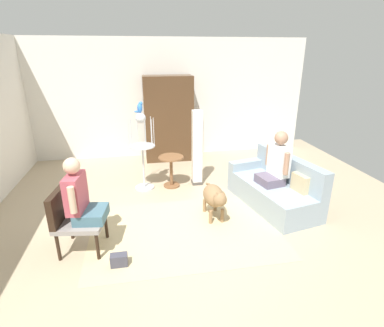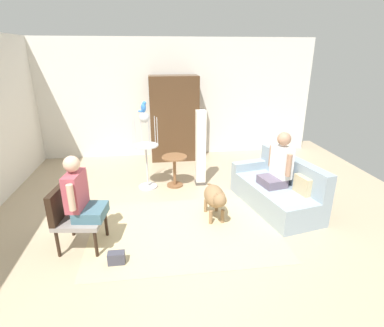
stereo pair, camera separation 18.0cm
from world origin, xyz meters
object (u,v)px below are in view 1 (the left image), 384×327
Objects in this scene: armchair at (72,215)px; column_lamp at (197,149)px; bird_cage_stand at (142,146)px; parrot at (140,107)px; armoire_cabinet at (168,119)px; person_on_armchair at (80,196)px; person_on_couch at (276,163)px; round_end_table at (171,168)px; couch at (275,188)px; handbag at (119,260)px; dog at (214,197)px.

armchair is 0.58× the size of column_lamp.
parrot reaches higher than bird_cage_stand.
armoire_cabinet reaches higher than armchair.
armoire_cabinet reaches higher than person_on_armchair.
person_on_couch is 0.45× the size of armoire_cabinet.
couch is at bearing -32.13° from round_end_table.
couch is 2.83m from handbag.
handbag is (-1.41, -2.26, -0.65)m from column_lamp.
round_end_table is 0.70× the size of dog.
handbag is (0.44, -0.44, -0.69)m from person_on_armchair.
person_on_couch is at bearing 24.76° from handbag.
person_on_armchair is at bearing -113.23° from armoire_cabinet.
person_on_armchair is 0.97× the size of dog.
bird_cage_stand reaches higher than dog.
dog is (0.52, -1.33, -0.00)m from round_end_table.
column_lamp is at bearing 2.24° from bird_cage_stand.
couch is at bearing -60.45° from armoire_cabinet.
person_on_couch is 2.87m from handbag.
bird_cage_stand is (-0.52, -0.01, 0.46)m from round_end_table.
person_on_couch reaches higher than couch.
armchair is at bearing 141.68° from handbag.
column_lamp is (1.03, 0.04, -0.12)m from bird_cage_stand.
bird_cage_stand is at bearing 153.83° from person_on_couch.
parrot is at bearing 154.70° from couch.
parrot is at bearing 65.47° from person_on_armchair.
person_on_couch is at bearing -44.52° from column_lamp.
round_end_table is (-1.63, 1.06, -0.39)m from person_on_couch.
parrot is (0.81, 1.78, 0.79)m from person_on_armchair.
couch is 3.16m from armoire_cabinet.
couch is 1.63m from column_lamp.
column_lamp reaches higher than person_on_armchair.
bird_cage_stand reaches higher than couch.
couch reaches higher than dog.
bird_cage_stand is at bearing 0.00° from parrot.
armoire_cabinet reaches higher than round_end_table.
parrot is at bearing 128.41° from dog.
armoire_cabinet reaches higher than handbag.
person_on_couch is 2.52m from parrot.
parrot is 0.96× the size of handbag.
person_on_couch reaches higher than dog.
dog is 2.06m from parrot.
armchair is 0.85m from handbag.
couch is 3.12m from person_on_armchair.
person_on_armchair is 0.58× the size of bird_cage_stand.
person_on_armchair is at bearing -126.85° from round_end_table.
person_on_armchair is 0.93m from handbag.
person_on_armchair is 3.74m from armoire_cabinet.
bird_cage_stand is 1.04m from column_lamp.
handbag is (-2.53, -1.17, -0.69)m from person_on_couch.
armoire_cabinet reaches higher than parrot.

